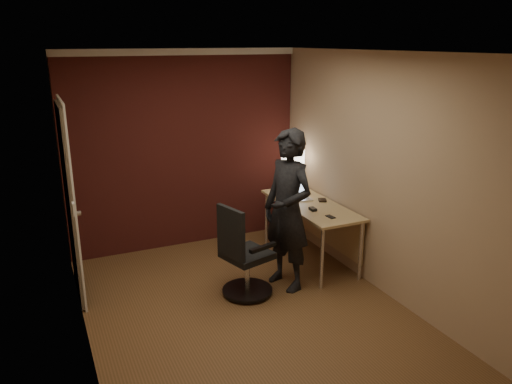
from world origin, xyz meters
TOP-DOWN VIEW (x-y plane):
  - room at (-0.27, 1.54)m, footprint 4.00×4.00m
  - desk at (1.25, 0.80)m, footprint 0.60×1.50m
  - desk_lamp at (1.27, 1.42)m, footprint 0.22×0.22m
  - laptop at (1.12, 1.07)m, footprint 0.36×0.30m
  - mouse at (1.08, 0.58)m, footprint 0.06×0.10m
  - phone at (1.14, 0.30)m, footprint 0.07×0.12m
  - wallet at (1.36, 0.83)m, footprint 0.13×0.14m
  - office_chair at (0.09, 0.32)m, footprint 0.55×0.61m
  - person at (0.62, 0.33)m, footprint 0.58×0.72m

SIDE VIEW (x-z plane):
  - office_chair at x=0.09m, z-range -0.06..0.93m
  - desk at x=1.25m, z-range 0.24..0.97m
  - phone at x=1.14m, z-range 0.73..0.74m
  - wallet at x=1.36m, z-range 0.73..0.75m
  - mouse at x=1.08m, z-range 0.73..0.76m
  - laptop at x=1.12m, z-range 0.68..0.91m
  - person at x=0.62m, z-range 0.00..1.74m
  - desk_lamp at x=1.27m, z-range 0.88..1.41m
  - room at x=-0.27m, z-range -0.63..3.37m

